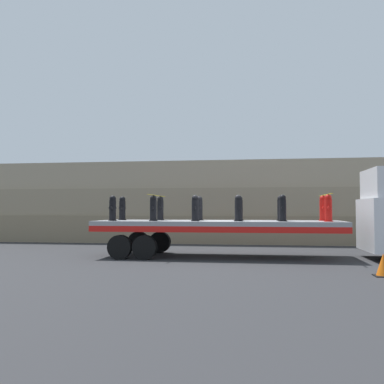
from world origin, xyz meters
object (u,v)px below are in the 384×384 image
at_px(fire_hydrant_black_far_0, 122,208).
at_px(fire_hydrant_black_near_0, 113,208).
at_px(fire_hydrant_black_far_2, 199,208).
at_px(fire_hydrant_red_far_5, 323,208).
at_px(fire_hydrant_black_near_4, 283,208).
at_px(fire_hydrant_black_near_3, 238,208).
at_px(traffic_cone, 383,265).
at_px(fire_hydrant_red_near_5, 328,208).
at_px(fire_hydrant_black_near_1, 153,208).
at_px(fire_hydrant_black_near_2, 195,208).
at_px(flatbed_trailer, 204,227).
at_px(fire_hydrant_black_far_1, 160,208).
at_px(fire_hydrant_black_far_4, 281,208).
at_px(fire_hydrant_black_far_3, 239,208).

bearing_deg(fire_hydrant_black_far_0, fire_hydrant_black_near_0, -90.00).
relative_size(fire_hydrant_black_far_2, fire_hydrant_red_far_5, 1.00).
xyz_separation_m(fire_hydrant_black_near_4, fire_hydrant_red_far_5, (1.48, 1.12, 0.00)).
distance_m(fire_hydrant_black_far_0, fire_hydrant_black_near_3, 4.58).
distance_m(fire_hydrant_black_near_0, traffic_cone, 8.92).
height_order(fire_hydrant_red_near_5, fire_hydrant_red_far_5, same).
bearing_deg(fire_hydrant_black_near_0, fire_hydrant_red_far_5, 8.59).
xyz_separation_m(fire_hydrant_black_far_0, fire_hydrant_black_near_1, (1.48, -1.12, 0.00)).
bearing_deg(fire_hydrant_black_near_2, flatbed_trailer, 66.74).
height_order(fire_hydrant_black_far_1, fire_hydrant_black_far_2, same).
bearing_deg(fire_hydrant_red_far_5, fire_hydrant_black_near_3, -159.32).
xyz_separation_m(fire_hydrant_black_near_1, fire_hydrant_black_near_3, (2.96, 0.00, 0.00)).
height_order(fire_hydrant_black_far_2, traffic_cone, fire_hydrant_black_far_2).
xyz_separation_m(fire_hydrant_black_far_2, fire_hydrant_black_near_4, (2.96, -1.12, 0.00)).
xyz_separation_m(fire_hydrant_black_far_1, fire_hydrant_black_near_2, (1.48, -1.12, 0.00)).
bearing_deg(fire_hydrant_black_far_2, traffic_cone, -39.72).
height_order(fire_hydrant_black_far_2, fire_hydrant_red_far_5, same).
distance_m(fire_hydrant_black_near_1, fire_hydrant_red_far_5, 6.03).
relative_size(flatbed_trailer, fire_hydrant_black_far_2, 9.57).
bearing_deg(fire_hydrant_red_near_5, fire_hydrant_black_far_4, 142.94).
bearing_deg(flatbed_trailer, fire_hydrant_red_near_5, -7.58).
bearing_deg(fire_hydrant_black_far_1, fire_hydrant_black_far_2, 0.00).
distance_m(fire_hydrant_black_near_3, fire_hydrant_red_far_5, 3.16).
height_order(fire_hydrant_black_near_1, fire_hydrant_red_near_5, same).
bearing_deg(fire_hydrant_black_far_0, fire_hydrant_black_far_2, 0.00).
bearing_deg(fire_hydrant_red_far_5, fire_hydrant_black_near_2, -165.87).
height_order(fire_hydrant_black_near_1, fire_hydrant_black_near_3, same).
bearing_deg(fire_hydrant_black_near_1, fire_hydrant_black_far_3, 20.68).
distance_m(flatbed_trailer, fire_hydrant_red_far_5, 4.29).
bearing_deg(fire_hydrant_black_near_2, fire_hydrant_black_far_1, 142.94).
xyz_separation_m(fire_hydrant_black_near_3, fire_hydrant_black_far_4, (1.48, 1.12, 0.00)).
bearing_deg(fire_hydrant_black_near_4, traffic_cone, -54.90).
bearing_deg(fire_hydrant_black_far_1, fire_hydrant_black_near_2, -37.06).
bearing_deg(fire_hydrant_red_far_5, fire_hydrant_black_near_1, -169.31).
height_order(fire_hydrant_black_far_1, fire_hydrant_black_far_4, same).
bearing_deg(traffic_cone, fire_hydrant_black_far_4, 117.57).
bearing_deg(traffic_cone, fire_hydrant_black_far_2, 140.28).
xyz_separation_m(fire_hydrant_black_near_0, fire_hydrant_black_far_4, (5.92, 1.12, 0.00)).
xyz_separation_m(flatbed_trailer, traffic_cone, (4.99, -3.78, -0.77)).
bearing_deg(fire_hydrant_black_near_0, fire_hydrant_black_near_1, 0.00).
distance_m(fire_hydrant_black_far_1, fire_hydrant_black_near_4, 4.58).
relative_size(fire_hydrant_black_far_2, fire_hydrant_black_far_3, 1.00).
height_order(fire_hydrant_black_near_0, fire_hydrant_black_far_4, same).
distance_m(flatbed_trailer, traffic_cone, 6.31).
bearing_deg(flatbed_trailer, fire_hydrant_black_far_1, 162.00).
bearing_deg(fire_hydrant_black_far_0, traffic_cone, -27.94).
relative_size(fire_hydrant_black_far_1, fire_hydrant_red_far_5, 1.00).
bearing_deg(fire_hydrant_black_near_4, fire_hydrant_black_near_0, 180.00).
bearing_deg(fire_hydrant_black_near_3, fire_hydrant_red_near_5, 0.00).
bearing_deg(flatbed_trailer, fire_hydrant_black_near_1, -162.00).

